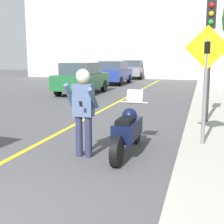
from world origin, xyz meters
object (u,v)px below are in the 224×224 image
object	(u,v)px
crossing_sign	(206,74)
parked_car_grey	(134,69)
person_biker	(83,104)
parked_car_green	(82,78)
traffic_light	(210,38)
parked_car_blue	(114,72)
motorcycle	(128,130)

from	to	relation	value
crossing_sign	parked_car_grey	xyz separation A→B (m)	(-6.16, 21.46, -0.78)
person_biker	parked_car_green	bearing A→B (deg)	111.87
crossing_sign	traffic_light	world-z (taller)	traffic_light
crossing_sign	traffic_light	size ratio (longest dim) A/B	0.74
traffic_light	parked_car_blue	world-z (taller)	traffic_light
person_biker	parked_car_grey	size ratio (longest dim) A/B	0.42
person_biker	crossing_sign	world-z (taller)	crossing_sign
motorcycle	traffic_light	bearing A→B (deg)	63.31
parked_car_green	parked_car_grey	xyz separation A→B (m)	(0.21, 12.41, 0.00)
motorcycle	parked_car_green	size ratio (longest dim) A/B	0.54
traffic_light	parked_car_grey	xyz separation A→B (m)	(-6.24, 18.95, -1.65)
motorcycle	traffic_light	world-z (taller)	traffic_light
parked_car_blue	crossing_sign	bearing A→B (deg)	-67.51
motorcycle	crossing_sign	xyz separation A→B (m)	(1.50, 0.62, 1.15)
parked_car_blue	traffic_light	bearing A→B (deg)	-63.37
motorcycle	traffic_light	xyz separation A→B (m)	(1.58, 3.14, 2.02)
person_biker	parked_car_grey	bearing A→B (deg)	99.73
crossing_sign	traffic_light	xyz separation A→B (m)	(0.08, 2.51, 0.87)
parked_car_green	parked_car_blue	world-z (taller)	same
person_biker	traffic_light	bearing A→B (deg)	56.77
motorcycle	person_biker	size ratio (longest dim) A/B	1.28
parked_car_blue	person_biker	bearing A→B (deg)	-76.16
person_biker	crossing_sign	xyz separation A→B (m)	(2.29, 1.11, 0.55)
traffic_light	parked_car_blue	xyz separation A→B (m)	(-6.42, 12.79, -1.65)
person_biker	parked_car_blue	bearing A→B (deg)	103.84
parked_car_grey	motorcycle	bearing A→B (deg)	-78.08
person_biker	crossing_sign	distance (m)	2.60
crossing_sign	traffic_light	distance (m)	2.66
parked_car_green	traffic_light	bearing A→B (deg)	-45.39
person_biker	parked_car_grey	world-z (taller)	person_biker
person_biker	parked_car_blue	world-z (taller)	person_biker
parked_car_green	parked_car_grey	world-z (taller)	same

